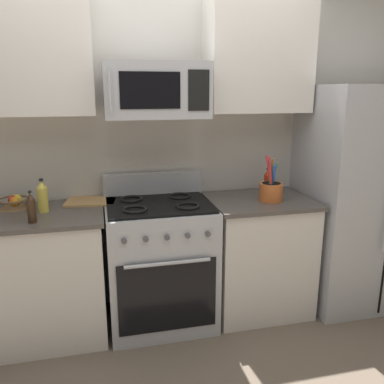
% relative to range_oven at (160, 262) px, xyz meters
% --- Properties ---
extents(ground_plane, '(16.00, 16.00, 0.00)m').
position_rel_range_oven_xyz_m(ground_plane, '(0.00, -0.67, -0.47)').
color(ground_plane, '#6B5B4C').
extents(wall_back, '(8.00, 0.10, 2.60)m').
position_rel_range_oven_xyz_m(wall_back, '(0.00, 0.39, 0.83)').
color(wall_back, beige).
rests_on(wall_back, ground).
extents(counter_left, '(0.98, 0.65, 0.91)m').
position_rel_range_oven_xyz_m(counter_left, '(-0.88, -0.00, -0.02)').
color(counter_left, silver).
rests_on(counter_left, ground).
extents(range_oven, '(0.76, 0.69, 1.09)m').
position_rel_range_oven_xyz_m(range_oven, '(0.00, 0.00, 0.00)').
color(range_oven, '#B2B5BA').
rests_on(range_oven, ground).
extents(counter_right, '(0.78, 0.65, 0.91)m').
position_rel_range_oven_xyz_m(counter_right, '(0.78, -0.00, -0.02)').
color(counter_right, silver).
rests_on(counter_right, ground).
extents(refrigerator, '(0.90, 0.76, 1.75)m').
position_rel_range_oven_xyz_m(refrigerator, '(1.64, -0.02, 0.40)').
color(refrigerator, '#B2B5BA').
rests_on(refrigerator, ground).
extents(microwave, '(0.69, 0.44, 0.36)m').
position_rel_range_oven_xyz_m(microwave, '(-0.00, 0.03, 1.24)').
color(microwave, '#B2B5BA').
extents(upper_cabinets_left, '(0.97, 0.34, 0.79)m').
position_rel_range_oven_xyz_m(upper_cabinets_left, '(-0.89, 0.17, 1.47)').
color(upper_cabinets_left, silver).
extents(upper_cabinets_right, '(0.77, 0.34, 0.79)m').
position_rel_range_oven_xyz_m(upper_cabinets_right, '(0.78, 0.17, 1.47)').
color(upper_cabinets_right, silver).
extents(utensil_crock, '(0.17, 0.17, 0.34)m').
position_rel_range_oven_xyz_m(utensil_crock, '(0.83, -0.07, 0.52)').
color(utensil_crock, '#D1662D').
rests_on(utensil_crock, counter_right).
extents(fruit_basket, '(0.21, 0.21, 0.10)m').
position_rel_range_oven_xyz_m(fruit_basket, '(-0.99, 0.16, 0.48)').
color(fruit_basket, brown).
rests_on(fruit_basket, counter_left).
extents(cutting_board, '(0.39, 0.30, 0.02)m').
position_rel_range_oven_xyz_m(cutting_board, '(-0.47, 0.20, 0.44)').
color(cutting_board, tan).
rests_on(cutting_board, counter_left).
extents(bottle_oil, '(0.07, 0.07, 0.23)m').
position_rel_range_oven_xyz_m(bottle_oil, '(-0.78, 0.03, 0.54)').
color(bottle_oil, gold).
rests_on(bottle_oil, counter_left).
extents(bottle_hot_sauce, '(0.06, 0.06, 0.20)m').
position_rel_range_oven_xyz_m(bottle_hot_sauce, '(0.91, 0.18, 0.53)').
color(bottle_hot_sauce, red).
rests_on(bottle_hot_sauce, counter_right).
extents(bottle_soy, '(0.05, 0.05, 0.20)m').
position_rel_range_oven_xyz_m(bottle_soy, '(-0.82, -0.19, 0.53)').
color(bottle_soy, '#382314').
rests_on(bottle_soy, counter_left).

